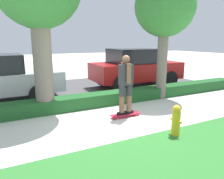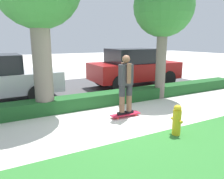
{
  "view_description": "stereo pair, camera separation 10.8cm",
  "coord_description": "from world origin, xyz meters",
  "px_view_note": "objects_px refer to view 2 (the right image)",
  "views": [
    {
      "loc": [
        -2.52,
        -4.67,
        2.06
      ],
      "look_at": [
        0.16,
        0.6,
        0.73
      ],
      "focal_mm": 35.0,
      "sensor_mm": 36.0,
      "label": 1
    },
    {
      "loc": [
        -2.62,
        -4.62,
        2.06
      ],
      "look_at": [
        0.16,
        0.6,
        0.73
      ],
      "focal_mm": 35.0,
      "sensor_mm": 36.0,
      "label": 2
    }
  ],
  "objects_px": {
    "tree_mid": "(164,8)",
    "parked_car_middle": "(134,67)",
    "skateboard": "(125,114)",
    "fire_hydrant": "(177,120)",
    "skater_person": "(126,83)"
  },
  "relations": [
    {
      "from": "skateboard",
      "to": "tree_mid",
      "type": "relative_size",
      "value": 0.2
    },
    {
      "from": "parked_car_middle",
      "to": "tree_mid",
      "type": "bearing_deg",
      "value": -95.23
    },
    {
      "from": "fire_hydrant",
      "to": "skater_person",
      "type": "bearing_deg",
      "value": 103.4
    },
    {
      "from": "tree_mid",
      "to": "parked_car_middle",
      "type": "height_order",
      "value": "tree_mid"
    },
    {
      "from": "skater_person",
      "to": "fire_hydrant",
      "type": "bearing_deg",
      "value": -76.6
    },
    {
      "from": "parked_car_middle",
      "to": "skater_person",
      "type": "bearing_deg",
      "value": -125.81
    },
    {
      "from": "skateboard",
      "to": "parked_car_middle",
      "type": "distance_m",
      "value": 4.1
    },
    {
      "from": "skateboard",
      "to": "fire_hydrant",
      "type": "distance_m",
      "value": 1.62
    },
    {
      "from": "tree_mid",
      "to": "fire_hydrant",
      "type": "xyz_separation_m",
      "value": [
        -1.82,
        -2.74,
        -2.76
      ]
    },
    {
      "from": "skateboard",
      "to": "fire_hydrant",
      "type": "height_order",
      "value": "fire_hydrant"
    },
    {
      "from": "skateboard",
      "to": "skater_person",
      "type": "xyz_separation_m",
      "value": [
        -0.0,
        -0.0,
        0.87
      ]
    },
    {
      "from": "fire_hydrant",
      "to": "skateboard",
      "type": "bearing_deg",
      "value": 103.4
    },
    {
      "from": "tree_mid",
      "to": "fire_hydrant",
      "type": "relative_size",
      "value": 6.01
    },
    {
      "from": "skateboard",
      "to": "parked_car_middle",
      "type": "bearing_deg",
      "value": 53.18
    },
    {
      "from": "skater_person",
      "to": "parked_car_middle",
      "type": "bearing_deg",
      "value": 53.18
    }
  ]
}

